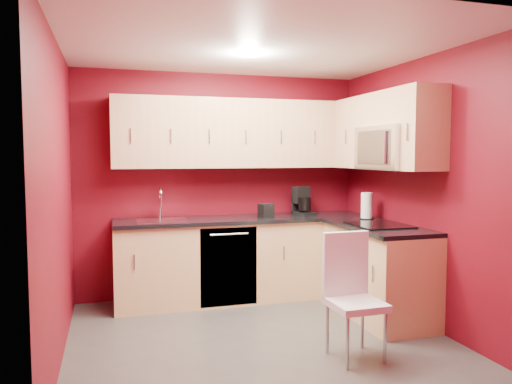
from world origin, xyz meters
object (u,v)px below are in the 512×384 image
microwave (391,148)px  paper_towel (367,206)px  sink (162,217)px  napkin_holder (266,211)px  dining_chair (356,297)px  coffee_maker (305,201)px

microwave → paper_towel: (0.01, 0.48, -0.61)m
sink → napkin_holder: (1.12, -0.08, 0.04)m
sink → paper_towel: 2.17m
microwave → dining_chair: (-0.79, -0.82, -1.17)m
microwave → sink: microwave is taller
sink → dining_chair: (1.30, -1.82, -0.46)m
sink → coffee_maker: bearing=0.5°
sink → napkin_holder: 1.13m
coffee_maker → napkin_holder: coffee_maker is taller
coffee_maker → dining_chair: bearing=-117.7°
sink → paper_towel: bearing=-14.0°
paper_towel → dining_chair: (-0.80, -1.30, -0.56)m
microwave → sink: 2.43m
coffee_maker → dining_chair: 1.95m
coffee_maker → dining_chair: coffee_maker is taller
microwave → dining_chair: bearing=-133.9°
napkin_holder → dining_chair: (0.18, -1.75, -0.50)m
microwave → dining_chair: size_ratio=0.78×
sink → dining_chair: 2.29m
sink → napkin_holder: sink is taller
napkin_holder → paper_towel: paper_towel is taller
microwave → coffee_maker: bearing=115.3°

